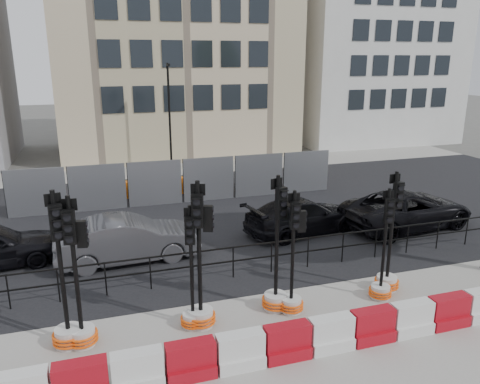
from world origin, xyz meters
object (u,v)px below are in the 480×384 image
object	(u,v)px
traffic_signal_h	(388,267)
car_c	(302,216)
traffic_signal_d	(201,294)
traffic_signal_a	(67,316)

from	to	relation	value
traffic_signal_h	car_c	distance (m)	4.85
traffic_signal_h	car_c	world-z (taller)	traffic_signal_h
traffic_signal_d	car_c	world-z (taller)	traffic_signal_d
traffic_signal_h	car_c	size ratio (longest dim) A/B	0.72
traffic_signal_d	traffic_signal_h	distance (m)	5.36
traffic_signal_a	traffic_signal_h	world-z (taller)	traffic_signal_a
traffic_signal_h	car_c	xyz separation A→B (m)	(-0.36, 4.83, -0.06)
traffic_signal_d	car_c	bearing A→B (deg)	64.72
traffic_signal_a	car_c	distance (m)	9.42
traffic_signal_a	car_c	xyz separation A→B (m)	(8.01, 4.96, -0.11)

